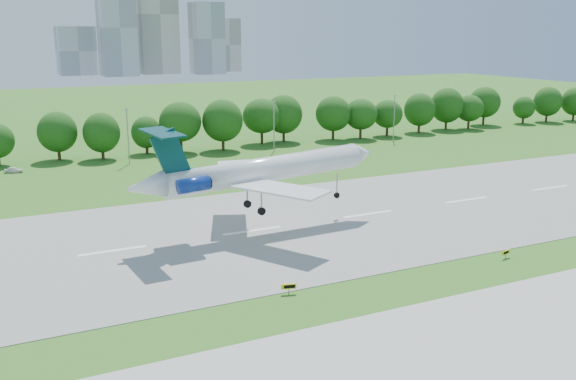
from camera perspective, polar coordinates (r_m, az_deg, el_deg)
name	(u,v)px	position (r m, az deg, el deg)	size (l,w,h in m)	color
ground	(164,327)	(65.42, -10.97, -11.91)	(600.00, 600.00, 0.00)	#2A6C1C
runway	(113,251)	(88.12, -15.32, -5.27)	(400.00, 45.00, 0.08)	gray
tree_line	(50,135)	(151.55, -20.41, 4.64)	(288.40, 8.40, 10.40)	#382314
light_poles	(43,141)	(141.46, -20.98, 4.06)	(175.90, 0.25, 12.19)	gray
skyline	(151,29)	(462.31, -12.12, 13.83)	(127.00, 52.00, 80.00)	#B2B2B7
airliner	(255,171)	(91.28, -2.99, 1.73)	(39.18, 28.48, 13.03)	white
taxi_sign_centre	(289,287)	(71.49, 0.07, -8.58)	(1.67, 0.63, 1.18)	gray
taxi_sign_right	(506,252)	(86.95, 18.80, -5.28)	(1.48, 0.50, 1.04)	gray
service_vehicle_b	(14,170)	(143.64, -23.21, 1.66)	(1.42, 3.53, 1.20)	white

